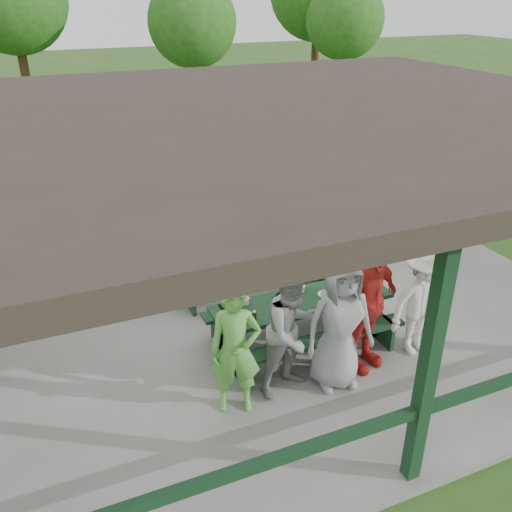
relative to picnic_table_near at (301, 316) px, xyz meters
name	(u,v)px	position (x,y,z in m)	size (l,w,h in m)	color
ground	(266,309)	(-0.01, 1.20, -0.58)	(90.00, 90.00, 0.00)	#275019
concrete_slab	(266,307)	(-0.01, 1.20, -0.53)	(10.00, 8.00, 0.10)	slate
pavilion_structure	(268,118)	(-0.01, 1.20, 2.59)	(10.60, 8.60, 3.24)	black
picnic_table_near	(301,316)	(0.00, 0.00, 0.00)	(2.61, 1.39, 0.75)	black
picnic_table_far	(249,258)	(0.00, 2.00, 0.01)	(2.79, 1.39, 0.75)	black
table_setting	(292,299)	(-0.15, 0.03, 0.31)	(2.33, 0.45, 0.10)	white
contestant_green	(235,350)	(-1.35, -0.87, 0.38)	(0.62, 0.41, 1.71)	#5AAA41
contestant_grey_left	(292,331)	(-0.57, -0.81, 0.41)	(0.86, 0.67, 1.77)	gray
contestant_grey_mid	(340,323)	(0.03, -0.95, 0.44)	(0.90, 0.58, 1.84)	gray
contestant_red	(366,303)	(0.54, -0.76, 0.52)	(1.17, 0.49, 2.00)	red
contestant_white_fedora	(422,302)	(1.45, -0.80, 0.34)	(1.10, 0.69, 1.68)	silver
spectator_lblue	(222,232)	(-0.22, 2.72, 0.25)	(1.35, 0.43, 1.46)	#83AECA
spectator_blue	(148,223)	(-1.40, 3.50, 0.32)	(0.58, 0.38, 1.60)	teal
spectator_grey	(304,215)	(1.53, 2.89, 0.25)	(0.70, 0.55, 1.44)	gray
pickup_truck	(217,129)	(2.47, 10.69, 0.17)	(2.48, 5.37, 1.49)	silver
farm_trailer	(22,175)	(-3.48, 8.01, 0.17)	(4.30, 2.67, 1.50)	navy
tree_mid	(192,23)	(3.40, 15.87, 3.02)	(3.40, 3.40, 5.32)	#312313
tree_right	(345,20)	(10.28, 16.03, 2.98)	(3.37, 3.37, 5.26)	#312313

